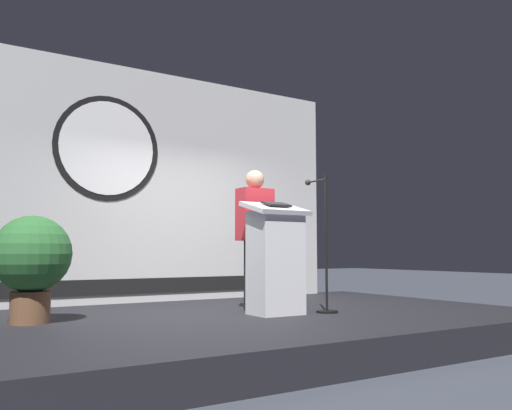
# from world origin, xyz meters

# --- Properties ---
(ground_plane) EXTENTS (40.00, 40.00, 0.00)m
(ground_plane) POSITION_xyz_m (0.00, 0.00, 0.00)
(ground_plane) COLOR #383D47
(stage_platform) EXTENTS (6.40, 4.00, 0.30)m
(stage_platform) POSITION_xyz_m (0.00, 0.00, 0.15)
(stage_platform) COLOR black
(stage_platform) RESTS_ON ground
(banner_display) EXTENTS (4.98, 0.12, 3.17)m
(banner_display) POSITION_xyz_m (-0.04, 1.85, 1.89)
(banner_display) COLOR silver
(banner_display) RESTS_ON stage_platform
(podium) EXTENTS (0.64, 0.50, 1.23)m
(podium) POSITION_xyz_m (0.27, -0.29, 0.90)
(podium) COLOR silver
(podium) RESTS_ON stage_platform
(speaker_person) EXTENTS (0.40, 0.26, 1.63)m
(speaker_person) POSITION_xyz_m (0.30, 0.19, 1.13)
(speaker_person) COLOR black
(speaker_person) RESTS_ON stage_platform
(microphone_stand) EXTENTS (0.24, 0.48, 1.54)m
(microphone_stand) POSITION_xyz_m (0.85, -0.39, 0.84)
(microphone_stand) COLOR black
(microphone_stand) RESTS_ON stage_platform
(potted_plant) EXTENTS (0.73, 0.73, 1.01)m
(potted_plant) POSITION_xyz_m (-2.10, 0.33, 0.90)
(potted_plant) COLOR brown
(potted_plant) RESTS_ON stage_platform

